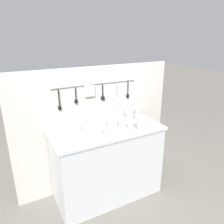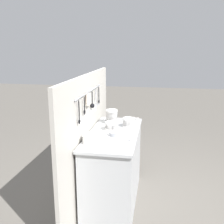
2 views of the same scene
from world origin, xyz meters
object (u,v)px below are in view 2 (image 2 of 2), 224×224
(cup_mid_row, at_px, (96,135))
(cup_beside_plates, at_px, (125,119))
(bowl_stack_wide_centre, at_px, (112,126))
(cup_front_right, at_px, (111,144))
(cup_front_left, at_px, (131,123))
(bowl_stack_short_front, at_px, (112,117))
(cup_centre, at_px, (134,119))
(cup_edge_near, at_px, (132,140))
(plate_stack, at_px, (94,139))
(bowl_stack_tall_left, at_px, (128,122))
(steel_mixing_bowl, at_px, (115,134))
(cup_by_caddy, at_px, (137,119))

(cup_mid_row, bearing_deg, cup_beside_plates, -17.81)
(bowl_stack_wide_centre, relative_size, cup_front_right, 3.55)
(cup_front_left, bearing_deg, bowl_stack_short_front, 96.02)
(cup_beside_plates, height_order, cup_centre, same)
(cup_edge_near, distance_m, cup_front_left, 0.67)
(plate_stack, distance_m, cup_centre, 1.05)
(cup_edge_near, relative_size, cup_beside_plates, 1.00)
(cup_front_left, bearing_deg, bowl_stack_wide_centre, 144.88)
(bowl_stack_tall_left, bearing_deg, plate_stack, 154.63)
(cup_beside_plates, bearing_deg, bowl_stack_short_front, 144.32)
(bowl_stack_short_front, relative_size, steel_mixing_bowl, 1.49)
(cup_by_caddy, bearing_deg, cup_front_right, 168.70)
(cup_beside_plates, bearing_deg, cup_front_right, 178.91)
(steel_mixing_bowl, bearing_deg, plate_stack, 146.19)
(bowl_stack_short_front, relative_size, plate_stack, 0.79)
(cup_edge_near, height_order, cup_front_left, same)
(bowl_stack_wide_centre, relative_size, cup_centre, 3.55)
(bowl_stack_wide_centre, xyz_separation_m, cup_front_left, (0.30, -0.21, -0.03))
(cup_beside_plates, xyz_separation_m, cup_centre, (0.03, -0.13, 0.00))
(cup_front_right, bearing_deg, cup_edge_near, -53.05)
(bowl_stack_wide_centre, relative_size, cup_beside_plates, 3.55)
(steel_mixing_bowl, relative_size, cup_front_left, 2.82)
(cup_centre, bearing_deg, cup_front_left, 176.19)
(cup_by_caddy, bearing_deg, bowl_stack_wide_centre, 149.78)
(bowl_stack_tall_left, relative_size, cup_centre, 2.91)
(bowl_stack_short_front, relative_size, cup_by_caddy, 4.19)
(bowl_stack_short_front, relative_size, cup_mid_row, 4.19)
(bowl_stack_wide_centre, distance_m, steel_mixing_bowl, 0.22)
(cup_front_right, relative_size, cup_front_left, 1.00)
(cup_centre, bearing_deg, steel_mixing_bowl, 167.55)
(cup_beside_plates, bearing_deg, cup_centre, -76.20)
(bowl_stack_tall_left, distance_m, cup_mid_row, 0.55)
(cup_by_caddy, relative_size, cup_front_left, 1.00)
(steel_mixing_bowl, distance_m, cup_centre, 0.74)
(cup_front_right, bearing_deg, bowl_stack_short_front, 9.26)
(plate_stack, relative_size, cup_front_right, 5.30)
(bowl_stack_tall_left, distance_m, plate_stack, 0.70)
(steel_mixing_bowl, bearing_deg, cup_beside_plates, -2.67)
(plate_stack, relative_size, cup_edge_near, 5.30)
(cup_mid_row, xyz_separation_m, cup_centre, (0.79, -0.37, 0.00))
(cup_centre, bearing_deg, plate_stack, 161.01)
(bowl_stack_wide_centre, distance_m, bowl_stack_tall_left, 0.25)
(plate_stack, bearing_deg, bowl_stack_wide_centre, -13.40)
(cup_edge_near, bearing_deg, cup_centre, 4.16)
(cup_edge_near, bearing_deg, bowl_stack_short_front, 27.95)
(steel_mixing_bowl, distance_m, cup_by_caddy, 0.72)
(cup_front_right, relative_size, cup_by_caddy, 1.00)
(plate_stack, relative_size, cup_by_caddy, 5.30)
(cup_edge_near, bearing_deg, cup_front_left, 6.66)
(bowl_stack_wide_centre, bearing_deg, plate_stack, 166.60)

